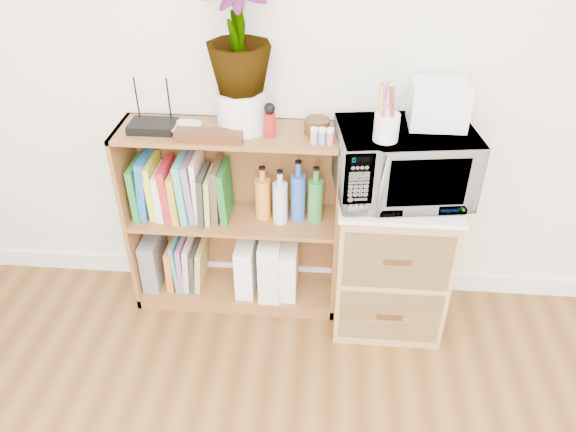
# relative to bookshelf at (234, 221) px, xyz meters

# --- Properties ---
(skirting_board) EXTENTS (4.00, 0.02, 0.10)m
(skirting_board) POSITION_rel_bookshelf_xyz_m (0.35, 0.14, -0.42)
(skirting_board) COLOR white
(skirting_board) RESTS_ON ground
(bookshelf) EXTENTS (1.00, 0.30, 0.95)m
(bookshelf) POSITION_rel_bookshelf_xyz_m (0.00, 0.00, 0.00)
(bookshelf) COLOR brown
(bookshelf) RESTS_ON ground
(wicker_unit) EXTENTS (0.50, 0.45, 0.70)m
(wicker_unit) POSITION_rel_bookshelf_xyz_m (0.75, -0.08, -0.12)
(wicker_unit) COLOR #9E7542
(wicker_unit) RESTS_ON ground
(microwave) EXTENTS (0.60, 0.45, 0.31)m
(microwave) POSITION_rel_bookshelf_xyz_m (0.75, -0.08, 0.40)
(microwave) COLOR white
(microwave) RESTS_ON wicker_unit
(pen_cup) EXTENTS (0.10, 0.10, 0.11)m
(pen_cup) POSITION_rel_bookshelf_xyz_m (0.66, -0.18, 0.60)
(pen_cup) COLOR white
(pen_cup) RESTS_ON microwave
(small_appliance) EXTENTS (0.23, 0.19, 0.18)m
(small_appliance) POSITION_rel_bookshelf_xyz_m (0.87, -0.02, 0.64)
(small_appliance) COLOR white
(small_appliance) RESTS_ON microwave
(router) EXTENTS (0.20, 0.13, 0.04)m
(router) POSITION_rel_bookshelf_xyz_m (-0.33, -0.02, 0.49)
(router) COLOR black
(router) RESTS_ON bookshelf
(white_bowl) EXTENTS (0.13, 0.13, 0.03)m
(white_bowl) POSITION_rel_bookshelf_xyz_m (-0.18, -0.03, 0.49)
(white_bowl) COLOR silver
(white_bowl) RESTS_ON bookshelf
(plant_pot) EXTENTS (0.21, 0.21, 0.18)m
(plant_pot) POSITION_rel_bookshelf_xyz_m (0.06, 0.02, 0.56)
(plant_pot) COLOR silver
(plant_pot) RESTS_ON bookshelf
(potted_plant) EXTENTS (0.27, 0.27, 0.48)m
(potted_plant) POSITION_rel_bookshelf_xyz_m (0.06, 0.02, 0.90)
(potted_plant) COLOR #3F7B31
(potted_plant) RESTS_ON plant_pot
(trinket_box) EXTENTS (0.28, 0.07, 0.05)m
(trinket_box) POSITION_rel_bookshelf_xyz_m (-0.06, -0.10, 0.50)
(trinket_box) COLOR #3D2410
(trinket_box) RESTS_ON bookshelf
(kokeshi_doll) EXTENTS (0.05, 0.05, 0.11)m
(kokeshi_doll) POSITION_rel_bookshelf_xyz_m (0.19, -0.04, 0.53)
(kokeshi_doll) COLOR #A11413
(kokeshi_doll) RESTS_ON bookshelf
(wooden_bowl) EXTENTS (0.11, 0.11, 0.06)m
(wooden_bowl) POSITION_rel_bookshelf_xyz_m (0.38, 0.01, 0.51)
(wooden_bowl) COLOR #3B2510
(wooden_bowl) RESTS_ON bookshelf
(paint_jars) EXTENTS (0.10, 0.04, 0.05)m
(paint_jars) POSITION_rel_bookshelf_xyz_m (0.41, -0.09, 0.50)
(paint_jars) COLOR pink
(paint_jars) RESTS_ON bookshelf
(file_box) EXTENTS (0.08, 0.22, 0.28)m
(file_box) POSITION_rel_bookshelf_xyz_m (-0.43, 0.00, -0.27)
(file_box) COLOR slate
(file_box) RESTS_ON bookshelf
(magazine_holder_left) EXTENTS (0.09, 0.22, 0.28)m
(magazine_holder_left) POSITION_rel_bookshelf_xyz_m (0.05, -0.01, -0.27)
(magazine_holder_left) COLOR white
(magazine_holder_left) RESTS_ON bookshelf
(magazine_holder_mid) EXTENTS (0.10, 0.26, 0.33)m
(magazine_holder_mid) POSITION_rel_bookshelf_xyz_m (0.17, -0.01, -0.24)
(magazine_holder_mid) COLOR white
(magazine_holder_mid) RESTS_ON bookshelf
(magazine_holder_right) EXTENTS (0.09, 0.23, 0.28)m
(magazine_holder_right) POSITION_rel_bookshelf_xyz_m (0.26, -0.01, -0.26)
(magazine_holder_right) COLOR white
(magazine_holder_right) RESTS_ON bookshelf
(cookbooks) EXTENTS (0.45, 0.20, 0.31)m
(cookbooks) POSITION_rel_bookshelf_xyz_m (-0.24, 0.00, 0.16)
(cookbooks) COLOR #1E7230
(cookbooks) RESTS_ON bookshelf
(liquor_bottles) EXTENTS (0.40, 0.07, 0.30)m
(liquor_bottles) POSITION_rel_bookshelf_xyz_m (0.31, 0.00, 0.16)
(liquor_bottles) COLOR orange
(liquor_bottles) RESTS_ON bookshelf
(lower_books) EXTENTS (0.19, 0.19, 0.27)m
(lower_books) POSITION_rel_bookshelf_xyz_m (-0.26, -0.00, -0.28)
(lower_books) COLOR #D06224
(lower_books) RESTS_ON bookshelf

